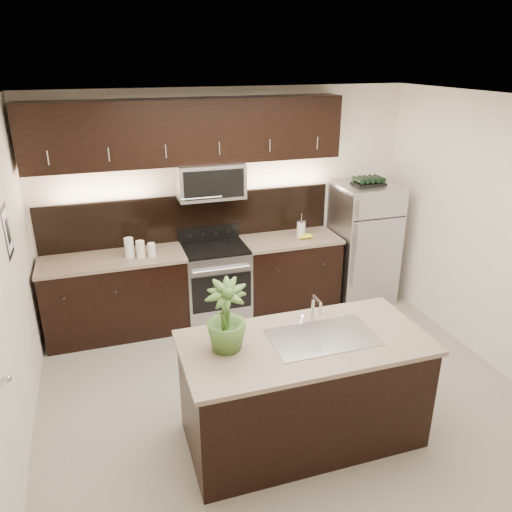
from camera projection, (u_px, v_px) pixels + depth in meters
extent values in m
plane|color=gray|center=(284.00, 394.00, 4.79)|extent=(4.50, 4.50, 0.00)
cube|color=silver|center=(227.00, 204.00, 6.05)|extent=(4.50, 0.02, 2.70)
cube|color=silver|center=(429.00, 413.00, 2.52)|extent=(4.50, 0.02, 2.70)
cube|color=silver|center=(0.00, 302.00, 3.64)|extent=(0.02, 4.00, 2.70)
cube|color=silver|center=(500.00, 238.00, 4.92)|extent=(0.02, 4.00, 2.70)
cube|color=white|center=(291.00, 101.00, 3.77)|extent=(4.50, 4.00, 0.02)
sphere|color=silver|center=(7.00, 379.00, 3.37)|extent=(0.06, 0.06, 0.06)
cube|color=black|center=(8.00, 231.00, 4.20)|extent=(0.01, 0.32, 0.46)
cube|color=white|center=(8.00, 231.00, 4.20)|extent=(0.00, 0.24, 0.36)
cube|color=black|center=(117.00, 297.00, 5.71)|extent=(1.57, 0.62, 0.90)
cube|color=black|center=(289.00, 274.00, 6.31)|extent=(1.16, 0.62, 0.90)
cube|color=#B2B2B7|center=(216.00, 284.00, 6.04)|extent=(0.76, 0.62, 0.90)
cube|color=black|center=(214.00, 248.00, 5.87)|extent=(0.76, 0.60, 0.03)
cube|color=tan|center=(112.00, 259.00, 5.53)|extent=(1.59, 0.65, 0.04)
cube|color=tan|center=(290.00, 239.00, 6.14)|extent=(1.18, 0.65, 0.04)
cube|color=black|center=(191.00, 218.00, 5.95)|extent=(3.49, 0.02, 0.56)
cube|color=#B2B2B7|center=(210.00, 180.00, 5.67)|extent=(0.76, 0.40, 0.40)
cube|color=black|center=(189.00, 131.00, 5.43)|extent=(3.49, 0.33, 0.70)
cube|color=black|center=(303.00, 392.00, 4.11)|extent=(1.90, 0.90, 0.90)
cube|color=tan|center=(305.00, 343.00, 3.93)|extent=(1.96, 0.96, 0.04)
cube|color=silver|center=(323.00, 337.00, 3.97)|extent=(0.84, 0.50, 0.01)
cylinder|color=silver|center=(313.00, 312.00, 4.11)|extent=(0.03, 0.03, 0.24)
cylinder|color=silver|center=(317.00, 300.00, 3.99)|extent=(0.02, 0.14, 0.02)
cylinder|color=silver|center=(320.00, 309.00, 3.95)|extent=(0.02, 0.02, 0.10)
cube|color=#B2B2B7|center=(363.00, 243.00, 6.42)|extent=(0.74, 0.67, 1.54)
cube|color=black|center=(368.00, 184.00, 6.12)|extent=(0.38, 0.24, 0.03)
cylinder|color=black|center=(358.00, 181.00, 6.06)|extent=(0.06, 0.22, 0.06)
cylinder|color=black|center=(363.00, 180.00, 6.08)|extent=(0.06, 0.22, 0.06)
cylinder|color=black|center=(369.00, 180.00, 6.11)|extent=(0.06, 0.22, 0.06)
cylinder|color=black|center=(374.00, 179.00, 6.13)|extent=(0.06, 0.22, 0.06)
cylinder|color=black|center=(379.00, 179.00, 6.15)|extent=(0.06, 0.22, 0.06)
imported|color=#3F6127|center=(226.00, 316.00, 3.72)|extent=(0.41, 0.41, 0.56)
cylinder|color=silver|center=(129.00, 248.00, 5.49)|extent=(0.10, 0.10, 0.22)
cylinder|color=silver|center=(141.00, 249.00, 5.51)|extent=(0.09, 0.09, 0.19)
cylinder|color=silver|center=(152.00, 250.00, 5.52)|extent=(0.08, 0.08, 0.16)
cylinder|color=silver|center=(301.00, 230.00, 6.08)|extent=(0.10, 0.10, 0.20)
cylinder|color=silver|center=(301.00, 221.00, 6.04)|extent=(0.11, 0.11, 0.02)
cylinder|color=silver|center=(301.00, 217.00, 6.02)|extent=(0.01, 0.01, 0.08)
ellipsoid|color=yellow|center=(301.00, 236.00, 6.08)|extent=(0.19, 0.15, 0.06)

